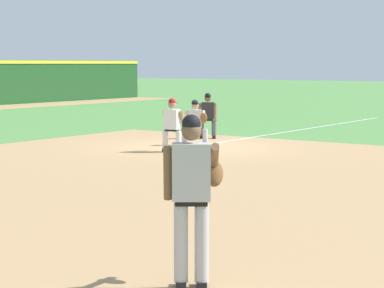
# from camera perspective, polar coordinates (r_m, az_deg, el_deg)

# --- Properties ---
(ground_plane) EXTENTS (160.00, 160.00, 0.00)m
(ground_plane) POSITION_cam_1_polar(r_m,az_deg,el_deg) (21.48, 0.05, -0.23)
(ground_plane) COLOR #518942
(infield_dirt_patch) EXTENTS (18.00, 18.00, 0.01)m
(infield_dirt_patch) POSITION_cam_1_polar(r_m,az_deg,el_deg) (14.74, 0.02, -3.16)
(infield_dirt_patch) COLOR tan
(infield_dirt_patch) RESTS_ON ground
(foul_line_stripe) EXTENTS (14.07, 0.10, 0.00)m
(foul_line_stripe) POSITION_cam_1_polar(r_m,az_deg,el_deg) (27.50, 8.52, 1.12)
(foul_line_stripe) COLOR white
(foul_line_stripe) RESTS_ON ground
(first_base_bag) EXTENTS (0.38, 0.38, 0.09)m
(first_base_bag) POSITION_cam_1_polar(r_m,az_deg,el_deg) (21.48, 0.05, -0.11)
(first_base_bag) COLOR white
(first_base_bag) RESTS_ON ground
(baseball) EXTENTS (0.07, 0.07, 0.07)m
(baseball) POSITION_cam_1_polar(r_m,az_deg,el_deg) (12.88, 0.30, -4.36)
(baseball) COLOR white
(baseball) RESTS_ON ground
(pitcher) EXTENTS (0.85, 0.57, 1.86)m
(pitcher) POSITION_cam_1_polar(r_m,az_deg,el_deg) (7.89, 0.06, -3.55)
(pitcher) COLOR black
(pitcher) RESTS_ON ground
(first_baseman) EXTENTS (0.80, 1.05, 1.34)m
(first_baseman) POSITION_cam_1_polar(r_m,az_deg,el_deg) (21.83, 0.27, 1.80)
(first_baseman) COLOR black
(first_baseman) RESTS_ON ground
(baserunner) EXTENTS (0.51, 0.64, 1.46)m
(baserunner) POSITION_cam_1_polar(r_m,az_deg,el_deg) (20.22, -1.53, 1.62)
(baserunner) COLOR black
(baserunner) RESTS_ON ground
(umpire) EXTENTS (0.64, 0.68, 1.46)m
(umpire) POSITION_cam_1_polar(r_m,az_deg,el_deg) (23.85, 1.20, 2.31)
(umpire) COLOR black
(umpire) RESTS_ON ground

